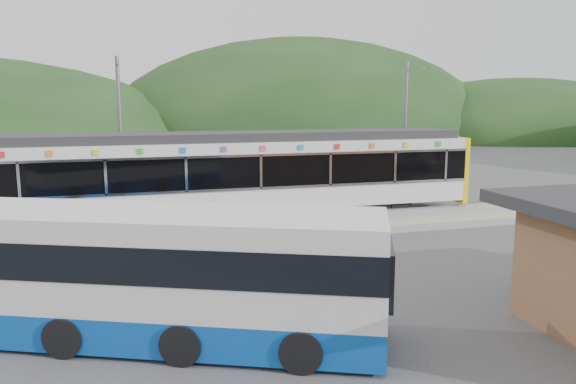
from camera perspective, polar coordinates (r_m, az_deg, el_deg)
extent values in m
plane|color=#4C4C4F|center=(19.44, 4.93, -5.95)|extent=(120.00, 120.00, 0.00)
ellipsoid|color=#1E3D19|center=(75.19, 1.54, 5.50)|extent=(52.00, 39.00, 26.00)
ellipsoid|color=#1E3D19|center=(83.64, 22.25, 5.21)|extent=(44.00, 33.00, 16.00)
cube|color=#9E9E99|center=(22.42, 1.91, -3.44)|extent=(26.00, 3.20, 0.30)
cube|color=yellow|center=(21.18, 3.00, -3.79)|extent=(26.00, 0.10, 0.01)
cube|color=black|center=(24.00, -18.88, -2.73)|extent=(3.20, 2.20, 0.56)
cube|color=black|center=(26.25, 8.25, -1.30)|extent=(3.20, 2.20, 0.56)
cube|color=silver|center=(24.29, -4.71, -0.33)|extent=(20.00, 2.90, 0.92)
cube|color=black|center=(24.12, -4.75, 2.45)|extent=(20.00, 2.96, 1.45)
cube|color=silver|center=(22.76, -3.98, 0.32)|extent=(20.00, 0.05, 0.10)
cube|color=silver|center=(22.59, -4.02, 3.71)|extent=(20.00, 0.05, 0.10)
cube|color=silver|center=(24.02, -4.78, 4.70)|extent=(20.00, 2.90, 0.45)
cube|color=#2D2D30|center=(23.99, -4.80, 5.66)|extent=(19.40, 2.50, 0.36)
cube|color=yellow|center=(27.96, 16.05, 2.40)|extent=(0.24, 2.92, 3.00)
cube|color=silver|center=(22.49, -25.68, 1.04)|extent=(0.10, 0.05, 1.35)
cube|color=silver|center=(22.18, -18.03, 1.41)|extent=(0.10, 0.05, 1.35)
cube|color=silver|center=(22.28, -10.30, 1.75)|extent=(0.10, 0.05, 1.35)
cube|color=silver|center=(22.77, -2.77, 2.06)|extent=(0.10, 0.05, 1.35)
cube|color=silver|center=(23.64, 4.33, 2.31)|extent=(0.10, 0.05, 1.35)
cube|color=silver|center=(24.84, 10.83, 2.52)|extent=(0.10, 0.05, 1.35)
cube|color=silver|center=(26.07, 15.75, 2.65)|extent=(0.10, 0.05, 1.35)
cube|color=red|center=(22.48, -27.11, 3.39)|extent=(0.22, 0.04, 0.22)
cube|color=orange|center=(22.23, -23.06, 3.61)|extent=(0.22, 0.04, 0.22)
cube|color=yellow|center=(22.10, -18.93, 3.82)|extent=(0.22, 0.04, 0.22)
cube|color=green|center=(22.08, -14.77, 4.02)|extent=(0.22, 0.04, 0.22)
cube|color=blue|center=(22.17, -10.63, 4.19)|extent=(0.22, 0.04, 0.22)
cube|color=purple|center=(22.38, -6.54, 4.34)|extent=(0.22, 0.04, 0.22)
cube|color=#E54C8C|center=(22.70, -2.55, 4.46)|extent=(0.22, 0.04, 0.22)
cube|color=#19A5A5|center=(23.13, 1.32, 4.56)|extent=(0.22, 0.04, 0.22)
cube|color=red|center=(23.66, 5.03, 4.63)|extent=(0.22, 0.04, 0.22)
cube|color=orange|center=(24.28, 8.57, 4.69)|extent=(0.22, 0.04, 0.22)
cube|color=yellow|center=(24.99, 11.92, 4.72)|extent=(0.22, 0.04, 0.22)
cube|color=green|center=(25.78, 15.07, 4.74)|extent=(0.22, 0.04, 0.22)
cylinder|color=slate|center=(26.13, -16.65, 5.43)|extent=(0.18, 0.18, 7.00)
cube|color=slate|center=(25.32, -17.00, 12.33)|extent=(0.08, 1.80, 0.08)
cylinder|color=slate|center=(29.54, 11.78, 6.04)|extent=(0.18, 0.18, 7.00)
cube|color=slate|center=(28.83, 12.74, 12.10)|extent=(0.08, 1.80, 0.08)
cube|color=#0C4DB6|center=(12.84, -14.47, -12.23)|extent=(10.40, 6.35, 0.75)
cube|color=silver|center=(12.59, -14.61, -9.04)|extent=(10.40, 6.35, 0.75)
cube|color=black|center=(12.37, -14.76, -5.73)|extent=(10.41, 6.39, 0.75)
cube|color=silver|center=(12.23, -14.88, -2.97)|extent=(10.40, 6.35, 0.47)
cylinder|color=black|center=(13.35, -19.43, -11.83)|extent=(1.78, 2.60, 0.85)
cylinder|color=black|center=(12.46, -9.12, -12.95)|extent=(1.78, 2.60, 0.85)
cylinder|color=black|center=(12.03, 1.96, -13.69)|extent=(1.78, 2.60, 0.85)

